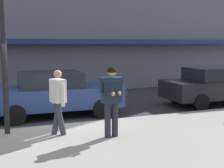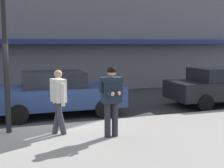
% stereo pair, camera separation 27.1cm
% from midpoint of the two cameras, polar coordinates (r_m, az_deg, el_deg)
% --- Properties ---
extents(ground_plane, '(80.00, 80.00, 0.00)m').
position_cam_midpoint_polar(ground_plane, '(9.61, -11.21, -7.86)').
color(ground_plane, '#2B2D30').
extents(sidewalk, '(32.00, 5.30, 0.14)m').
position_cam_midpoint_polar(sidewalk, '(7.18, 0.43, -12.45)').
color(sidewalk, gray).
rests_on(sidewalk, ground).
extents(curb_paint_line, '(28.00, 0.12, 0.01)m').
position_cam_midpoint_polar(curb_paint_line, '(9.85, -5.45, -7.36)').
color(curb_paint_line, silver).
rests_on(curb_paint_line, ground).
extents(parked_sedan_mid, '(4.55, 2.03, 1.54)m').
position_cam_midpoint_polar(parked_sedan_mid, '(11.01, -9.23, -1.66)').
color(parked_sedan_mid, navy).
rests_on(parked_sedan_mid, ground).
extents(parked_sedan_far, '(4.55, 2.02, 1.54)m').
position_cam_midpoint_polar(parked_sedan_far, '(13.53, 19.91, -0.32)').
color(parked_sedan_far, black).
rests_on(parked_sedan_far, ground).
extents(man_texting_on_phone, '(0.65, 0.59, 1.81)m').
position_cam_midpoint_polar(man_texting_on_phone, '(7.84, 0.87, -1.82)').
color(man_texting_on_phone, '#23232B').
rests_on(man_texting_on_phone, sidewalk).
extents(pedestrian_in_light_coat, '(0.40, 0.58, 1.70)m').
position_cam_midpoint_polar(pedestrian_in_light_coat, '(8.20, -8.82, -2.52)').
color(pedestrian_in_light_coat, '#33333D').
rests_on(pedestrian_in_light_coat, sidewalk).
extents(street_lamp_post, '(0.36, 0.36, 4.88)m').
position_cam_midpoint_polar(street_lamp_post, '(8.56, -18.27, 11.27)').
color(street_lamp_post, black).
rests_on(street_lamp_post, sidewalk).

